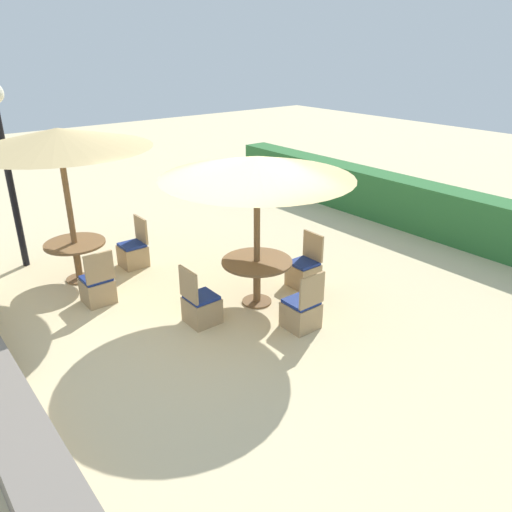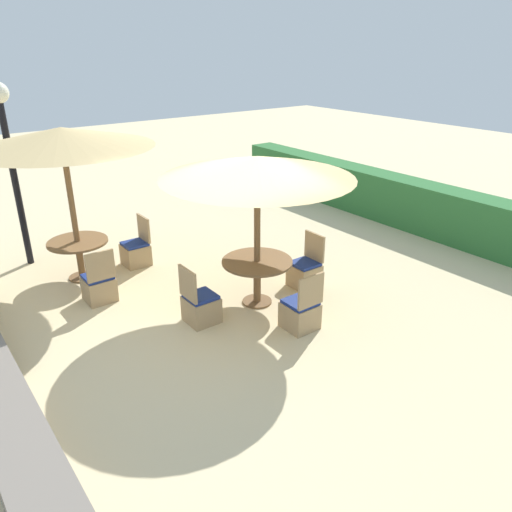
{
  "view_description": "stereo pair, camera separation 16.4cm",
  "coord_description": "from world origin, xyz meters",
  "px_view_note": "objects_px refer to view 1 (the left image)",
  "views": [
    {
      "loc": [
        5.51,
        -3.77,
        3.93
      ],
      "look_at": [
        0.0,
        0.6,
        0.9
      ],
      "focal_mm": 35.0,
      "sensor_mm": 36.0,
      "label": 1
    },
    {
      "loc": [
        5.61,
        -3.64,
        3.93
      ],
      "look_at": [
        0.0,
        0.6,
        0.9
      ],
      "focal_mm": 35.0,
      "sensor_mm": 36.0,
      "label": 2
    }
  ],
  "objects_px": {
    "patio_chair_center_north": "(304,271)",
    "parasol_front_left": "(58,139)",
    "round_table_center": "(257,269)",
    "lamp_post": "(2,141)",
    "parasol_center": "(257,168)",
    "patio_chair_front_left_north": "(134,253)",
    "patio_chair_front_left_east": "(98,288)",
    "patio_chair_center_east": "(302,312)",
    "patio_chair_center_south": "(201,307)",
    "round_table_front_left": "(76,251)"
  },
  "relations": [
    {
      "from": "patio_chair_front_left_east",
      "to": "patio_chair_center_north",
      "type": "relative_size",
      "value": 1.0
    },
    {
      "from": "lamp_post",
      "to": "patio_chair_front_left_east",
      "type": "distance_m",
      "value": 3.15
    },
    {
      "from": "round_table_center",
      "to": "patio_chair_center_east",
      "type": "relative_size",
      "value": 1.21
    },
    {
      "from": "round_table_center",
      "to": "patio_chair_center_north",
      "type": "bearing_deg",
      "value": 89.02
    },
    {
      "from": "patio_chair_front_left_north",
      "to": "patio_chair_front_left_east",
      "type": "xyz_separation_m",
      "value": [
        0.98,
        -1.1,
        0.0
      ]
    },
    {
      "from": "parasol_front_left",
      "to": "round_table_front_left",
      "type": "bearing_deg",
      "value": 0.0
    },
    {
      "from": "patio_chair_center_south",
      "to": "lamp_post",
      "type": "bearing_deg",
      "value": -159.13
    },
    {
      "from": "parasol_front_left",
      "to": "parasol_center",
      "type": "distance_m",
      "value": 3.3
    },
    {
      "from": "parasol_front_left",
      "to": "round_table_center",
      "type": "distance_m",
      "value": 3.8
    },
    {
      "from": "patio_chair_center_north",
      "to": "parasol_front_left",
      "type": "bearing_deg",
      "value": 48.38
    },
    {
      "from": "parasol_front_left",
      "to": "patio_chair_center_east",
      "type": "relative_size",
      "value": 3.19
    },
    {
      "from": "round_table_center",
      "to": "patio_chair_center_north",
      "type": "distance_m",
      "value": 1.09
    },
    {
      "from": "parasol_front_left",
      "to": "patio_chair_center_east",
      "type": "distance_m",
      "value": 4.73
    },
    {
      "from": "round_table_center",
      "to": "patio_chair_center_east",
      "type": "distance_m",
      "value": 1.07
    },
    {
      "from": "parasol_center",
      "to": "round_table_center",
      "type": "distance_m",
      "value": 1.64
    },
    {
      "from": "parasol_center",
      "to": "round_table_center",
      "type": "xyz_separation_m",
      "value": [
        0.0,
        0.0,
        -1.64
      ]
    },
    {
      "from": "patio_chair_center_east",
      "to": "parasol_center",
      "type": "bearing_deg",
      "value": 91.78
    },
    {
      "from": "parasol_center",
      "to": "parasol_front_left",
      "type": "bearing_deg",
      "value": -143.45
    },
    {
      "from": "parasol_front_left",
      "to": "patio_chair_front_left_north",
      "type": "relative_size",
      "value": 3.19
    },
    {
      "from": "patio_chair_front_left_east",
      "to": "round_table_center",
      "type": "distance_m",
      "value": 2.6
    },
    {
      "from": "parasol_center",
      "to": "patio_chair_center_east",
      "type": "relative_size",
      "value": 3.14
    },
    {
      "from": "parasol_front_left",
      "to": "round_table_center",
      "type": "bearing_deg",
      "value": 36.55
    },
    {
      "from": "parasol_center",
      "to": "round_table_center",
      "type": "height_order",
      "value": "parasol_center"
    },
    {
      "from": "patio_chair_center_east",
      "to": "patio_chair_center_north",
      "type": "bearing_deg",
      "value": 45.01
    },
    {
      "from": "parasol_center",
      "to": "patio_chair_center_east",
      "type": "xyz_separation_m",
      "value": [
        1.02,
        0.03,
        -1.97
      ]
    },
    {
      "from": "patio_chair_front_left_east",
      "to": "parasol_center",
      "type": "height_order",
      "value": "parasol_center"
    },
    {
      "from": "patio_chair_front_left_north",
      "to": "parasol_center",
      "type": "bearing_deg",
      "value": -160.6
    },
    {
      "from": "patio_chair_front_left_north",
      "to": "patio_chair_front_left_east",
      "type": "bearing_deg",
      "value": 131.67
    },
    {
      "from": "patio_chair_front_left_east",
      "to": "patio_chair_center_east",
      "type": "xyz_separation_m",
      "value": [
        2.63,
        2.05,
        0.0
      ]
    },
    {
      "from": "patio_chair_front_left_east",
      "to": "patio_chair_center_north",
      "type": "distance_m",
      "value": 3.46
    },
    {
      "from": "patio_chair_front_left_east",
      "to": "patio_chair_center_north",
      "type": "bearing_deg",
      "value": -28.07
    },
    {
      "from": "round_table_center",
      "to": "patio_chair_front_left_north",
      "type": "bearing_deg",
      "value": -160.6
    },
    {
      "from": "parasol_center",
      "to": "patio_chair_center_north",
      "type": "distance_m",
      "value": 2.23
    },
    {
      "from": "round_table_front_left",
      "to": "patio_chair_center_east",
      "type": "distance_m",
      "value": 4.18
    },
    {
      "from": "lamp_post",
      "to": "parasol_center",
      "type": "height_order",
      "value": "lamp_post"
    },
    {
      "from": "parasol_front_left",
      "to": "patio_chair_center_east",
      "type": "height_order",
      "value": "parasol_front_left"
    },
    {
      "from": "parasol_front_left",
      "to": "patio_chair_center_north",
      "type": "relative_size",
      "value": 3.19
    },
    {
      "from": "lamp_post",
      "to": "parasol_center",
      "type": "xyz_separation_m",
      "value": [
        3.9,
        2.53,
        -0.12
      ]
    },
    {
      "from": "lamp_post",
      "to": "patio_chair_center_north",
      "type": "height_order",
      "value": "lamp_post"
    },
    {
      "from": "round_table_front_left",
      "to": "patio_chair_center_north",
      "type": "height_order",
      "value": "patio_chair_center_north"
    },
    {
      "from": "patio_chair_front_left_north",
      "to": "patio_chair_center_north",
      "type": "height_order",
      "value": "same"
    },
    {
      "from": "patio_chair_center_south",
      "to": "parasol_front_left",
      "type": "bearing_deg",
      "value": -160.84
    },
    {
      "from": "round_table_center",
      "to": "patio_chair_center_south",
      "type": "relative_size",
      "value": 1.21
    },
    {
      "from": "parasol_center",
      "to": "patio_chair_center_north",
      "type": "height_order",
      "value": "parasol_center"
    },
    {
      "from": "parasol_front_left",
      "to": "patio_chair_center_south",
      "type": "xyz_separation_m",
      "value": [
        2.61,
        0.91,
        -2.24
      ]
    },
    {
      "from": "patio_chair_front_left_north",
      "to": "round_table_center",
      "type": "distance_m",
      "value": 2.77
    },
    {
      "from": "patio_chair_front_left_north",
      "to": "round_table_center",
      "type": "xyz_separation_m",
      "value": [
        2.59,
        0.91,
        0.34
      ]
    },
    {
      "from": "patio_chair_front_left_east",
      "to": "parasol_center",
      "type": "distance_m",
      "value": 3.25
    },
    {
      "from": "patio_chair_center_east",
      "to": "lamp_post",
      "type": "bearing_deg",
      "value": 117.46
    },
    {
      "from": "patio_chair_center_north",
      "to": "patio_chair_center_south",
      "type": "bearing_deg",
      "value": 88.63
    }
  ]
}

